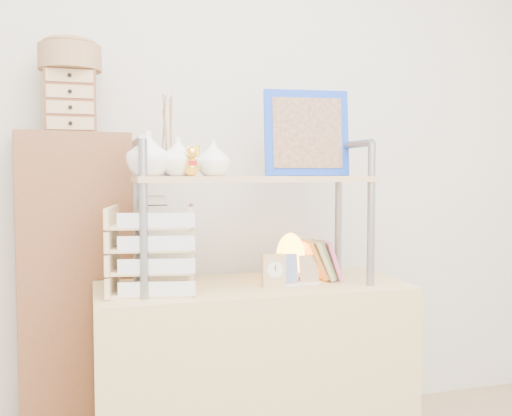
{
  "coord_description": "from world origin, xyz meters",
  "views": [
    {
      "loc": [
        -0.61,
        -0.92,
        1.18
      ],
      "look_at": [
        0.01,
        1.2,
        1.05
      ],
      "focal_mm": 40.0,
      "sensor_mm": 36.0,
      "label": 1
    }
  ],
  "objects_px": {
    "desk": "(253,378)",
    "cabinet": "(75,294)",
    "letter_tray": "(153,254)",
    "salt_lamp": "(290,256)"
  },
  "relations": [
    {
      "from": "desk",
      "to": "cabinet",
      "type": "bearing_deg",
      "value": 151.22
    },
    {
      "from": "cabinet",
      "to": "salt_lamp",
      "type": "distance_m",
      "value": 0.92
    },
    {
      "from": "desk",
      "to": "salt_lamp",
      "type": "bearing_deg",
      "value": 9.47
    },
    {
      "from": "cabinet",
      "to": "letter_tray",
      "type": "height_order",
      "value": "cabinet"
    },
    {
      "from": "cabinet",
      "to": "letter_tray",
      "type": "xyz_separation_m",
      "value": [
        0.29,
        -0.41,
        0.21
      ]
    },
    {
      "from": "desk",
      "to": "salt_lamp",
      "type": "height_order",
      "value": "salt_lamp"
    },
    {
      "from": "letter_tray",
      "to": "salt_lamp",
      "type": "relative_size",
      "value": 1.81
    },
    {
      "from": "desk",
      "to": "letter_tray",
      "type": "distance_m",
      "value": 0.65
    },
    {
      "from": "desk",
      "to": "cabinet",
      "type": "height_order",
      "value": "cabinet"
    },
    {
      "from": "desk",
      "to": "letter_tray",
      "type": "relative_size",
      "value": 3.42
    }
  ]
}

